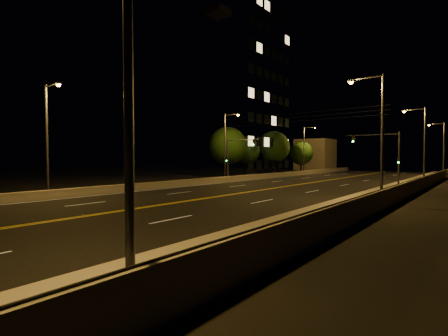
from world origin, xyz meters
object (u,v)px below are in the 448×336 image
Objects in this scene: streetlight_2 at (422,140)px; building_tower at (218,95)px; streetlight_0 at (120,64)px; streetlight_5 at (227,142)px; streetlight_4 at (48,133)px; tree_2 at (274,147)px; streetlight_3 at (442,145)px; tree_3 at (301,153)px; streetlight_6 at (305,147)px; traffic_signal_left at (234,154)px; tree_0 at (228,146)px; streetlight_1 at (378,129)px; traffic_signal_right at (387,154)px; tree_1 at (245,151)px.

building_tower is at bearing 171.66° from streetlight_2.
streetlight_0 is 1.00× the size of streetlight_5.
streetlight_4 reaches higher than tree_2.
tree_3 is (-23.37, -5.13, -1.16)m from streetlight_3.
traffic_signal_left is at bearing -87.28° from streetlight_6.
streetlight_2 is 1.00× the size of streetlight_3.
streetlight_1 is at bearing -31.25° from tree_0.
building_tower is (-34.24, 15.23, 11.99)m from traffic_signal_right.
streetlight_4 reaches higher than tree_3.
streetlight_3 reaches higher than tree_3.
streetlight_3 and streetlight_6 have the same top height.
streetlight_6 is 31.54m from traffic_signal_right.
tree_1 is (-27.09, 42.71, -0.93)m from streetlight_0.
tree_2 is (-3.71, 18.80, -0.15)m from streetlight_5.
streetlight_1 is at bearing -24.54° from streetlight_5.
streetlight_2 is 39.38m from streetlight_4.
streetlight_3 is 1.59× the size of traffic_signal_left.
streetlight_4 is at bearing -148.45° from streetlight_1.
streetlight_2 is at bearing 25.17° from streetlight_5.
streetlight_5 is at bearing -78.83° from tree_2.
streetlight_0 is 1.32× the size of tree_1.
traffic_signal_right is at bearing -50.86° from streetlight_6.
traffic_signal_left is 0.83× the size of tree_1.
streetlight_1 is at bearing -90.00° from streetlight_2.
streetlight_2 is 23.69m from streetlight_5.
streetlight_2 reaches higher than traffic_signal_right.
streetlight_0 and streetlight_4 have the same top height.
streetlight_5 is 13.56m from tree_1.
streetlight_5 is (0.00, 22.96, 0.00)m from streetlight_4.
streetlight_3 is 31.84m from traffic_signal_right.
streetlight_1 is 1.00× the size of streetlight_2.
tree_2 reaches higher than traffic_signal_right.
streetlight_2 is at bearing -33.96° from streetlight_6.
streetlight_1 is 1.00× the size of streetlight_6.
tree_3 is at bearing 75.54° from tree_1.
tree_0 is (-4.52, 5.96, -0.19)m from streetlight_5.
streetlight_4 is at bearing -111.37° from streetlight_3.
traffic_signal_right is at bearing -92.82° from streetlight_3.
streetlight_4 is 0.28× the size of building_tower.
tree_2 is at bearing 117.08° from streetlight_0.
streetlight_1 is 0.28× the size of building_tower.
streetlight_3 is at bearing 57.44° from traffic_signal_left.
streetlight_3 is at bearing 44.91° from tree_0.
streetlight_3 is 38.39m from streetlight_5.
streetlight_6 reaches higher than tree_3.
tree_3 is (3.72, 14.41, -0.24)m from tree_1.
streetlight_4 is at bearing -87.78° from tree_3.
streetlight_3 is 1.13× the size of tree_0.
streetlight_0 is at bearing -90.00° from streetlight_1.
building_tower is at bearing 144.95° from streetlight_1.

